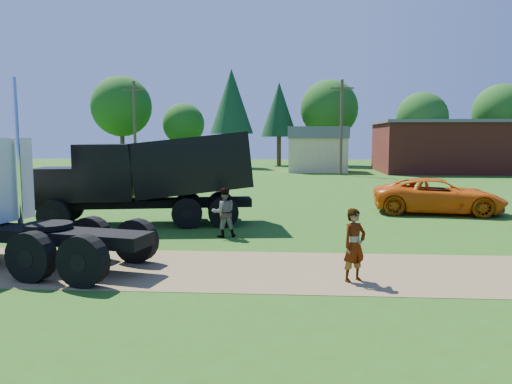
{
  "coord_description": "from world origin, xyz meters",
  "views": [
    {
      "loc": [
        1.26,
        -13.1,
        3.55
      ],
      "look_at": [
        0.01,
        4.75,
        1.6
      ],
      "focal_mm": 35.0,
      "sensor_mm": 36.0,
      "label": 1
    }
  ],
  "objects": [
    {
      "name": "black_dump_truck",
      "position": [
        -4.36,
        6.92,
        2.09
      ],
      "size": [
        8.97,
        4.13,
        3.8
      ],
      "rotation": [
        0.0,
        0.0,
        0.18
      ],
      "color": "black",
      "rests_on": "ground"
    },
    {
      "name": "ground",
      "position": [
        0.0,
        0.0,
        0.0
      ],
      "size": [
        140.0,
        140.0,
        0.0
      ],
      "primitive_type": "plane",
      "color": "#2D5412",
      "rests_on": "ground"
    },
    {
      "name": "orange_pickup",
      "position": [
        8.21,
        10.77,
        0.83
      ],
      "size": [
        6.26,
        3.47,
        1.66
      ],
      "primitive_type": "imported",
      "rotation": [
        0.0,
        0.0,
        1.45
      ],
      "color": "#DA590A",
      "rests_on": "ground"
    },
    {
      "name": "brick_building",
      "position": [
        18.0,
        40.0,
        2.66
      ],
      "size": [
        15.4,
        10.4,
        5.3
      ],
      "color": "maroon",
      "rests_on": "ground"
    },
    {
      "name": "spectator_b",
      "position": [
        -1.13,
        4.43,
        0.89
      ],
      "size": [
        1.03,
        0.91,
        1.78
      ],
      "primitive_type": "imported",
      "rotation": [
        0.0,
        0.0,
        3.45
      ],
      "color": "#999999",
      "rests_on": "ground"
    },
    {
      "name": "tan_shed",
      "position": [
        4.0,
        40.0,
        2.42
      ],
      "size": [
        6.2,
        5.4,
        4.7
      ],
      "color": "tan",
      "rests_on": "ground"
    },
    {
      "name": "dirt_track",
      "position": [
        0.0,
        0.0,
        0.01
      ],
      "size": [
        120.0,
        4.2,
        0.01
      ],
      "primitive_type": "cube",
      "color": "brown",
      "rests_on": "ground"
    },
    {
      "name": "tree_row",
      "position": [
        1.05,
        49.8,
        6.94
      ],
      "size": [
        53.99,
        11.86,
        11.66
      ],
      "color": "#382217",
      "rests_on": "ground"
    },
    {
      "name": "utility_poles",
      "position": [
        6.0,
        35.0,
        4.71
      ],
      "size": [
        42.2,
        0.28,
        9.0
      ],
      "color": "#463327",
      "rests_on": "ground"
    },
    {
      "name": "spectator_a",
      "position": [
        2.83,
        -0.9,
        0.91
      ],
      "size": [
        0.8,
        0.74,
        1.83
      ],
      "primitive_type": "imported",
      "rotation": [
        0.0,
        0.0,
        0.61
      ],
      "color": "#999999",
      "rests_on": "ground"
    }
  ]
}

